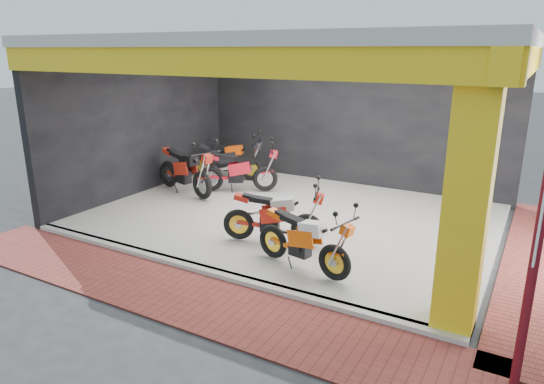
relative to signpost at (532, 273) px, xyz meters
The scene contains 16 objects.
ground 4.97m from the signpost, 160.90° to the left, with size 80.00×80.00×0.00m, color #2D2D30.
showroom_floor 5.91m from the signpost, 141.76° to the left, with size 8.00×6.00×0.10m, color white.
showroom_ceiling 6.20m from the signpost, 141.76° to the left, with size 8.40×6.40×0.20m, color beige.
back_wall 8.07m from the signpost, 124.18° to the left, with size 8.20×0.20×3.50m, color black.
left_wall 9.35m from the signpost, 157.53° to the left, with size 0.20×6.20×3.50m, color black.
corner_column 1.20m from the signpost, 133.57° to the left, with size 0.50×0.50×3.50m, color yellow.
header_beam_front 4.97m from the signpost, behind, with size 8.40×0.30×0.40m, color yellow.
header_beam_right 4.11m from the signpost, 98.42° to the left, with size 0.30×6.40×0.40m, color yellow.
floor_kerb 4.74m from the signpost, behind, with size 8.00×0.20×0.10m, color white.
paver_front 4.72m from the signpost, behind, with size 9.00×1.40×0.03m, color brown.
signpost is the anchor object (origin of this frame).
moto_hero 2.87m from the signpost, 155.93° to the left, with size 1.90×0.70×1.16m, color #F45A0A, non-canonical shape.
moto_row_a 4.20m from the signpost, 148.08° to the left, with size 1.92×0.71×1.18m, color red, non-canonical shape.
moto_row_b 7.65m from the signpost, 153.08° to the left, with size 2.22×0.82×1.36m, color red, non-canonical shape.
moto_row_c 8.71m from the signpost, 140.91° to the left, with size 2.05×0.76×1.25m, color black, non-canonical shape.
moto_row_d 7.60m from the signpost, 141.02° to the left, with size 2.05×0.76×1.25m, color red, non-canonical shape.
Camera 1 is at (4.44, -6.67, 3.47)m, focal length 32.00 mm.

